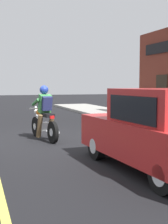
# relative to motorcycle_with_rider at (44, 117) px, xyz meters

# --- Properties ---
(ground_plane) EXTENTS (80.00, 80.00, 0.00)m
(ground_plane) POSITION_rel_motorcycle_with_rider_xyz_m (0.20, 0.02, -0.68)
(ground_plane) COLOR black
(sidewalk_curb) EXTENTS (2.60, 22.00, 0.14)m
(sidewalk_curb) POSITION_rel_motorcycle_with_rider_xyz_m (4.97, 3.02, -0.61)
(sidewalk_curb) COLOR #9E9B93
(sidewalk_curb) RESTS_ON ground
(motorcycle_with_rider) EXTENTS (0.67, 2.01, 1.62)m
(motorcycle_with_rider) POSITION_rel_motorcycle_with_rider_xyz_m (0.00, 0.00, 0.00)
(motorcycle_with_rider) COLOR black
(motorcycle_with_rider) RESTS_ON ground
(car_hatchback) EXTENTS (1.85, 3.86, 1.57)m
(car_hatchback) POSITION_rel_motorcycle_with_rider_xyz_m (1.37, -4.06, 0.09)
(car_hatchback) COLOR black
(car_hatchback) RESTS_ON ground
(fire_hydrant) EXTENTS (0.36, 0.24, 0.88)m
(fire_hydrant) POSITION_rel_motorcycle_with_rider_xyz_m (4.70, 2.27, -0.11)
(fire_hydrant) COLOR red
(fire_hydrant) RESTS_ON sidewalk_curb
(trash_bin) EXTENTS (0.56, 0.56, 0.98)m
(trash_bin) POSITION_rel_motorcycle_with_rider_xyz_m (5.84, 4.83, -0.04)
(trash_bin) COLOR #2D2D33
(trash_bin) RESTS_ON sidewalk_curb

